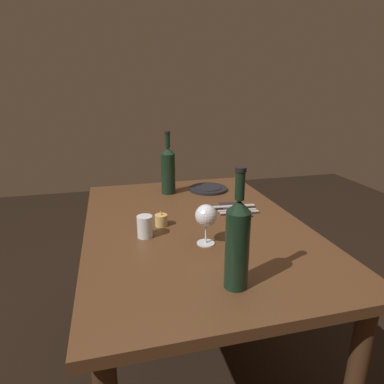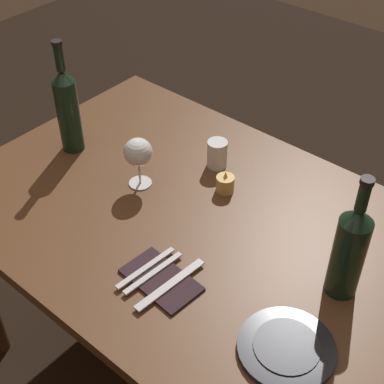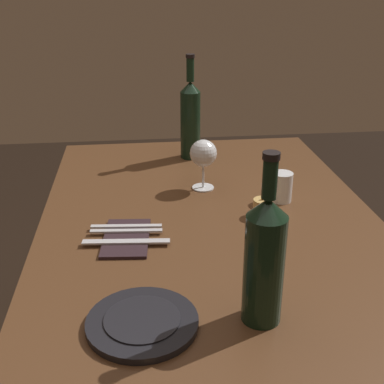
# 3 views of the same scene
# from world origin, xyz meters

# --- Properties ---
(dining_table) EXTENTS (1.30, 0.90, 0.74)m
(dining_table) POSITION_xyz_m (0.00, 0.00, 0.65)
(dining_table) COLOR #56351E
(dining_table) RESTS_ON ground
(wine_glass_left) EXTENTS (0.08, 0.08, 0.15)m
(wine_glass_left) POSITION_xyz_m (-0.19, 0.01, 0.85)
(wine_glass_left) COLOR white
(wine_glass_left) RESTS_ON dining_table
(wine_bottle) EXTENTS (0.07, 0.07, 0.36)m
(wine_bottle) POSITION_xyz_m (-0.47, -0.00, 0.88)
(wine_bottle) COLOR black
(wine_bottle) RESTS_ON dining_table
(wine_bottle_second) EXTENTS (0.08, 0.08, 0.33)m
(wine_bottle_second) POSITION_xyz_m (0.44, 0.03, 0.87)
(wine_bottle_second) COLOR black
(wine_bottle_second) RESTS_ON dining_table
(water_tumbler) EXTENTS (0.06, 0.06, 0.09)m
(water_tumbler) POSITION_xyz_m (-0.08, 0.22, 0.78)
(water_tumbler) COLOR white
(water_tumbler) RESTS_ON dining_table
(votive_candle) EXTENTS (0.05, 0.05, 0.07)m
(votive_candle) POSITION_xyz_m (0.01, 0.14, 0.76)
(votive_candle) COLOR #DBB266
(votive_candle) RESTS_ON dining_table
(dinner_plate) EXTENTS (0.21, 0.21, 0.02)m
(dinner_plate) POSITION_xyz_m (0.44, -0.19, 0.75)
(dinner_plate) COLOR black
(dinner_plate) RESTS_ON dining_table
(folded_napkin) EXTENTS (0.20, 0.13, 0.01)m
(folded_napkin) POSITION_xyz_m (0.10, -0.22, 0.74)
(folded_napkin) COLOR #2D1E23
(folded_napkin) RESTS_ON dining_table
(fork_inner) EXTENTS (0.03, 0.18, 0.00)m
(fork_inner) POSITION_xyz_m (0.08, -0.22, 0.75)
(fork_inner) COLOR silver
(fork_inner) RESTS_ON folded_napkin
(fork_outer) EXTENTS (0.03, 0.18, 0.00)m
(fork_outer) POSITION_xyz_m (0.05, -0.22, 0.75)
(fork_outer) COLOR silver
(fork_outer) RESTS_ON folded_napkin
(table_knife) EXTENTS (0.04, 0.21, 0.00)m
(table_knife) POSITION_xyz_m (0.13, -0.22, 0.75)
(table_knife) COLOR silver
(table_knife) RESTS_ON folded_napkin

